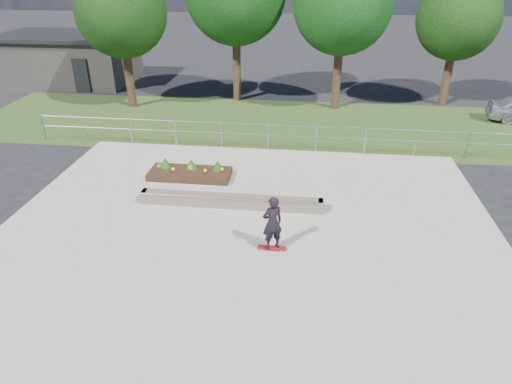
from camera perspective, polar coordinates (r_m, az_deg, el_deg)
ground at (r=12.89m, az=-1.69°, el=-7.35°), size 120.00×120.00×0.00m
grass_verge at (r=22.75m, az=2.38°, el=8.54°), size 30.00×8.00×0.02m
concrete_slab at (r=12.88m, az=-1.69°, el=-7.24°), size 15.00×15.00×0.06m
fence at (r=19.21m, az=1.56°, el=7.34°), size 20.06×0.06×1.20m
building at (r=33.00m, az=-22.39°, el=15.23°), size 8.40×5.40×3.00m
tree_far_left at (r=25.50m, az=-16.49°, el=20.74°), size 4.55×4.55×7.15m
tree_mid_right at (r=24.60m, az=10.79°, el=22.01°), size 4.90×4.90×7.70m
tree_far_right at (r=27.15m, az=23.94°, el=19.15°), size 4.20×4.20×6.60m
grind_ledge at (r=14.85m, az=-3.18°, el=-1.13°), size 6.00×0.44×0.43m
planter_bed at (r=17.07m, az=-8.21°, el=2.51°), size 3.00×1.20×0.61m
skateboarder at (r=12.36m, az=2.05°, el=-3.92°), size 0.80×0.61×1.67m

